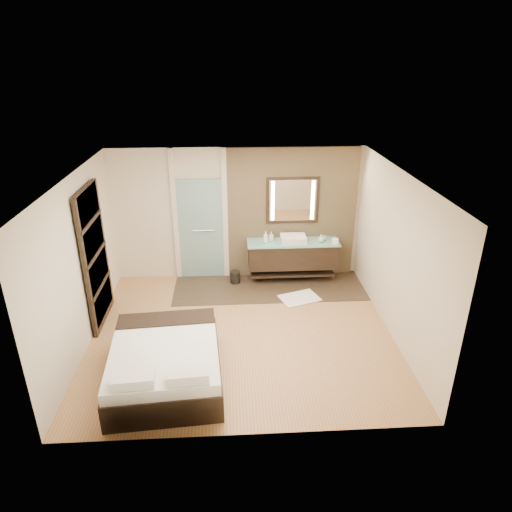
{
  "coord_description": "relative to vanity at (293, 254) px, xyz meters",
  "views": [
    {
      "loc": [
        -0.15,
        -6.51,
        4.34
      ],
      "look_at": [
        0.27,
        0.6,
        1.15
      ],
      "focal_mm": 32.0,
      "sensor_mm": 36.0,
      "label": 1
    }
  ],
  "objects": [
    {
      "name": "bath_mat",
      "position": [
        0.05,
        -0.82,
        -0.56
      ],
      "size": [
        0.85,
        0.71,
        0.02
      ],
      "primitive_type": "cube",
      "rotation": [
        0.0,
        0.0,
        0.34
      ],
      "color": "white",
      "rests_on": "floor"
    },
    {
      "name": "floor",
      "position": [
        -1.1,
        -1.92,
        -0.58
      ],
      "size": [
        5.0,
        5.0,
        0.0
      ],
      "primitive_type": "plane",
      "color": "#A36E44",
      "rests_on": "ground"
    },
    {
      "name": "mirror_unit",
      "position": [
        0.0,
        0.24,
        1.07
      ],
      "size": [
        1.06,
        0.04,
        0.96
      ],
      "color": "black",
      "rests_on": "stone_wall"
    },
    {
      "name": "soap_bottle_a",
      "position": [
        -0.56,
        -0.03,
        0.4
      ],
      "size": [
        0.11,
        0.11,
        0.23
      ],
      "primitive_type": "imported",
      "rotation": [
        0.0,
        0.0,
        0.28
      ],
      "color": "white",
      "rests_on": "vanity"
    },
    {
      "name": "tile_strip",
      "position": [
        -0.5,
        -0.32,
        -0.57
      ],
      "size": [
        3.8,
        1.3,
        0.01
      ],
      "primitive_type": "cube",
      "color": "#36271D",
      "rests_on": "floor"
    },
    {
      "name": "bed",
      "position": [
        -2.22,
        -3.08,
        -0.28
      ],
      "size": [
        1.66,
        2.01,
        0.73
      ],
      "rotation": [
        0.0,
        0.0,
        0.08
      ],
      "color": "black",
      "rests_on": "floor"
    },
    {
      "name": "soap_bottle_b",
      "position": [
        -0.43,
        0.07,
        0.38
      ],
      "size": [
        0.1,
        0.1,
        0.18
      ],
      "primitive_type": "imported",
      "rotation": [
        0.0,
        0.0,
        -0.29
      ],
      "color": "#B2B2B2",
      "rests_on": "vanity"
    },
    {
      "name": "frosted_door",
      "position": [
        -1.85,
        0.28,
        0.56
      ],
      "size": [
        1.1,
        0.12,
        2.7
      ],
      "color": "#BCEEED",
      "rests_on": "floor"
    },
    {
      "name": "cup",
      "position": [
        0.63,
        0.03,
        0.33
      ],
      "size": [
        0.14,
        0.14,
        0.09
      ],
      "primitive_type": "imported",
      "rotation": [
        0.0,
        0.0,
        -0.42
      ],
      "color": "silver",
      "rests_on": "vanity"
    },
    {
      "name": "soap_bottle_c",
      "position": [
        0.55,
        -0.07,
        0.36
      ],
      "size": [
        0.14,
        0.14,
        0.16
      ],
      "primitive_type": "imported",
      "rotation": [
        0.0,
        0.0,
        0.1
      ],
      "color": "silver",
      "rests_on": "vanity"
    },
    {
      "name": "tissue_box",
      "position": [
        0.82,
        -0.17,
        0.33
      ],
      "size": [
        0.14,
        0.14,
        0.1
      ],
      "primitive_type": "cube",
      "rotation": [
        0.0,
        0.0,
        -0.17
      ],
      "color": "white",
      "rests_on": "vanity"
    },
    {
      "name": "waste_bin",
      "position": [
        -1.18,
        -0.07,
        -0.45
      ],
      "size": [
        0.21,
        0.21,
        0.26
      ],
      "primitive_type": "cylinder",
      "rotation": [
        0.0,
        0.0,
        0.0
      ],
      "color": "black",
      "rests_on": "floor"
    },
    {
      "name": "vanity",
      "position": [
        0.0,
        0.0,
        0.0
      ],
      "size": [
        1.85,
        0.55,
        0.88
      ],
      "color": "black",
      "rests_on": "stone_wall"
    },
    {
      "name": "shoji_partition",
      "position": [
        -3.53,
        -1.32,
        0.63
      ],
      "size": [
        0.06,
        1.2,
        2.4
      ],
      "color": "black",
      "rests_on": "floor"
    },
    {
      "name": "stone_wall",
      "position": [
        0.0,
        0.29,
        0.77
      ],
      "size": [
        2.6,
        0.08,
        2.7
      ],
      "primitive_type": "cube",
      "color": "tan",
      "rests_on": "floor"
    }
  ]
}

